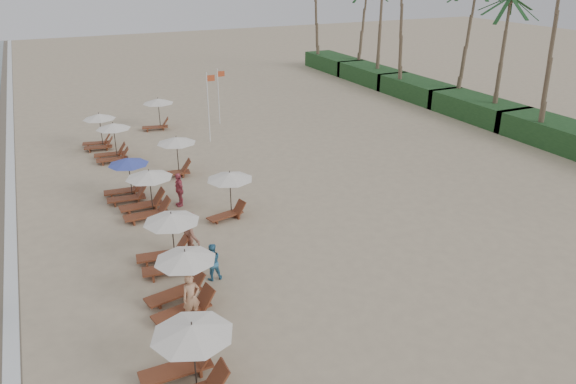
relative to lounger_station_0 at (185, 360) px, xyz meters
name	(u,v)px	position (x,y,z in m)	size (l,w,h in m)	color
ground	(316,267)	(6.57, 4.39, -1.05)	(160.00, 160.00, 0.00)	tan
foam_line	(10,221)	(-4.63, 14.39, -1.04)	(0.50, 140.00, 0.02)	white
shrub_hedge	(477,108)	(28.57, 18.89, -0.25)	(3.20, 53.00, 1.60)	#193D1C
lounger_station_0	(185,360)	(0.00, 0.00, 0.00)	(2.79, 2.38, 2.18)	brown
lounger_station_1	(180,283)	(0.92, 3.99, -0.01)	(2.66, 2.28, 2.24)	brown
lounger_station_2	(167,243)	(1.20, 6.97, 0.05)	(2.68, 2.24, 2.34)	brown
lounger_station_3	(145,195)	(1.44, 12.28, 0.00)	(2.70, 2.26, 2.25)	brown
lounger_station_4	(126,180)	(0.93, 14.69, 0.00)	(2.48, 2.06, 2.22)	brown
lounger_station_5	(112,143)	(1.22, 21.12, 0.08)	(2.45, 2.08, 2.34)	brown
lounger_station_6	(98,131)	(0.78, 23.91, 0.14)	(2.38, 2.09, 2.31)	brown
inland_station_0	(228,189)	(4.99, 10.37, 0.42)	(2.56, 2.24, 2.22)	brown
inland_station_1	(174,154)	(4.05, 16.87, 0.28)	(2.77, 2.24, 2.22)	brown
inland_station_2	(157,110)	(5.30, 26.67, 0.38)	(2.62, 2.24, 2.22)	brown
beachgoer_near	(191,298)	(1.09, 3.18, -0.18)	(0.64, 0.42, 1.74)	tan
beachgoer_mid_a	(212,262)	(2.52, 5.34, -0.29)	(0.74, 0.58, 1.53)	teal
beachgoer_mid_b	(191,233)	(2.36, 7.67, -0.11)	(1.22, 0.70, 1.88)	#8B5747
beachgoer_far_a	(179,189)	(3.19, 12.69, -0.18)	(1.02, 0.42, 1.74)	#C64F61
flag_pole_near	(209,104)	(7.84, 22.13, 1.56)	(0.60, 0.08, 4.73)	silver
flag_pole_far	(219,93)	(9.88, 26.08, 1.26)	(0.60, 0.08, 4.15)	silver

